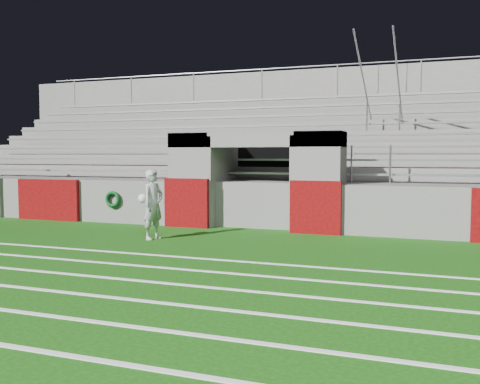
% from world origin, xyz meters
% --- Properties ---
extents(ground, '(90.00, 90.00, 0.00)m').
position_xyz_m(ground, '(0.00, 0.00, 0.00)').
color(ground, '#12470B').
rests_on(ground, ground).
extents(field_markings, '(28.00, 8.09, 0.01)m').
position_xyz_m(field_markings, '(0.00, -5.00, 0.01)').
color(field_markings, white).
rests_on(field_markings, ground).
extents(stadium_structure, '(26.00, 8.48, 5.42)m').
position_xyz_m(stadium_structure, '(0.00, 7.97, 1.49)').
color(stadium_structure, '#5E5C59').
rests_on(stadium_structure, ground).
extents(goalkeeper_with_ball, '(0.60, 0.67, 1.65)m').
position_xyz_m(goalkeeper_with_ball, '(-1.63, 0.80, 0.83)').
color(goalkeeper_with_ball, '#A0A4A9').
rests_on(goalkeeper_with_ball, ground).
extents(hose_coil, '(0.50, 0.14, 0.52)m').
position_xyz_m(hose_coil, '(-4.17, 2.93, 0.70)').
color(hose_coil, '#0B3816').
rests_on(hose_coil, ground).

